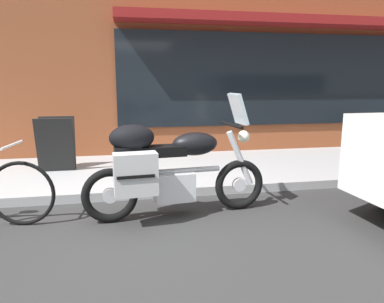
% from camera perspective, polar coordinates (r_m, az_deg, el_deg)
% --- Properties ---
extents(ground_plane, '(80.00, 80.00, 0.00)m').
position_cam_1_polar(ground_plane, '(3.55, -8.83, -14.10)').
color(ground_plane, '#2E2E2E').
extents(touring_motorcycle, '(2.11, 0.79, 1.38)m').
position_cam_1_polar(touring_motorcycle, '(3.90, -4.09, -2.38)').
color(touring_motorcycle, black).
rests_on(touring_motorcycle, ground_plane).
extents(sandwich_board_sign, '(0.55, 0.40, 0.84)m').
position_cam_1_polar(sandwich_board_sign, '(5.97, -21.03, 1.13)').
color(sandwich_board_sign, black).
rests_on(sandwich_board_sign, sidewalk_curb).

